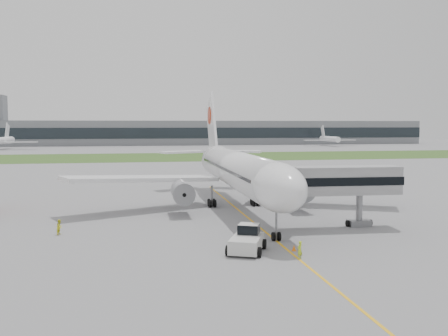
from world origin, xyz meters
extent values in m
plane|color=#969699|center=(0.00, 0.00, 0.00)|extent=(600.00, 600.00, 0.00)
cube|color=#3A5A21|center=(0.00, 120.00, 0.01)|extent=(600.00, 50.00, 0.02)
cube|color=gray|center=(0.00, 230.00, 7.00)|extent=(320.00, 22.00, 14.00)
cube|color=black|center=(0.00, 219.00, 7.00)|extent=(320.00, 0.60, 6.00)
cylinder|color=white|center=(0.00, 4.00, 5.60)|extent=(5.00, 38.00, 5.00)
ellipsoid|color=white|center=(0.00, -15.50, 5.60)|extent=(5.00, 11.00, 5.00)
cube|color=black|center=(0.00, -16.50, 6.50)|extent=(3.20, 1.54, 1.14)
cone|color=white|center=(0.00, 26.00, 6.40)|extent=(5.00, 10.53, 6.16)
cube|color=white|center=(-13.00, 6.00, 4.40)|extent=(22.13, 13.52, 1.70)
cube|color=white|center=(13.00, 6.00, 4.40)|extent=(22.13, 13.52, 1.70)
cylinder|color=#9B9BA0|center=(-8.00, 1.50, 3.00)|extent=(2.70, 5.20, 2.70)
cylinder|color=#9B9BA0|center=(8.00, 1.50, 3.00)|extent=(2.70, 5.20, 2.70)
cube|color=white|center=(0.00, 27.50, 11.50)|extent=(0.45, 10.90, 12.76)
cylinder|color=#AD2509|center=(0.00, 28.50, 13.50)|extent=(0.60, 3.20, 3.20)
cube|color=white|center=(-5.00, 28.50, 6.80)|extent=(9.54, 6.34, 0.35)
cube|color=white|center=(5.00, 28.50, 6.80)|extent=(9.54, 6.34, 0.35)
cylinder|color=gray|center=(0.00, -15.00, 1.55)|extent=(0.24, 0.24, 3.10)
cylinder|color=black|center=(-3.20, 7.00, 0.55)|extent=(1.40, 1.10, 1.10)
cylinder|color=black|center=(3.20, 7.00, 0.55)|extent=(1.40, 1.10, 1.10)
cube|color=silver|center=(-4.00, -18.90, 0.84)|extent=(4.27, 5.38, 1.26)
cube|color=silver|center=(-3.51, -17.74, 1.89)|extent=(2.40, 2.29, 1.05)
cube|color=black|center=(-3.51, -17.74, 1.95)|extent=(2.47, 2.36, 0.89)
cylinder|color=black|center=(-4.69, -16.89, 0.47)|extent=(0.71, 1.02, 0.95)
cylinder|color=black|center=(-2.08, -18.00, 0.47)|extent=(0.71, 1.02, 0.95)
cylinder|color=black|center=(-5.92, -19.80, 0.47)|extent=(0.71, 1.02, 0.95)
cylinder|color=black|center=(-3.31, -20.91, 0.47)|extent=(0.71, 1.02, 0.95)
cube|color=#A3A3A6|center=(8.40, -10.02, 5.50)|extent=(14.94, 3.81, 3.18)
cube|color=black|center=(8.40, -10.02, 5.50)|extent=(15.16, 3.92, 0.95)
cube|color=#A3A3A6|center=(1.49, -10.79, 5.50)|extent=(2.75, 3.60, 3.60)
cylinder|color=gray|center=(11.60, -9.63, 2.01)|extent=(0.74, 0.74, 4.02)
cube|color=gray|center=(11.60, -9.63, 0.37)|extent=(2.60, 1.59, 0.74)
cylinder|color=black|center=(10.22, -9.57, 0.37)|extent=(0.35, 0.75, 0.74)
cylinder|color=black|center=(12.97, -9.69, 0.37)|extent=(0.35, 0.75, 0.74)
cone|color=orange|center=(-3.74, -19.46, 0.29)|extent=(0.42, 0.42, 0.57)
cone|color=orange|center=(0.50, -19.25, 0.29)|extent=(0.42, 0.42, 0.57)
imported|color=#C1EA27|center=(0.14, -21.92, 0.80)|extent=(0.69, 0.66, 1.60)
imported|color=yellow|center=(-22.20, -8.03, 0.82)|extent=(0.87, 0.97, 1.65)
camera|label=1|loc=(-14.21, -63.36, 11.86)|focal=40.00mm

